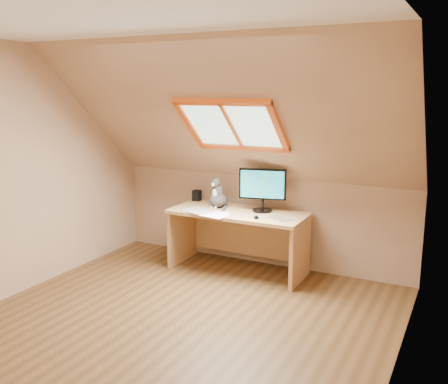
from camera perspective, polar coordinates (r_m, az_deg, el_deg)
The scene contains 10 objects.
ground at distance 4.42m, azimuth -5.29°, elevation -14.76°, with size 3.50×3.50×0.00m, color brown.
room_shell at distance 3.92m, azimuth -6.41°, elevation 3.77°, with size 3.52×3.52×2.41m.
desk at distance 5.48m, azimuth 1.90°, elevation -4.23°, with size 1.48×0.65×0.67m.
monitor at distance 5.32m, azimuth 4.42°, elevation 0.57°, with size 0.50×0.21×0.46m.
cat at distance 5.52m, azimuth -0.67°, elevation -0.45°, with size 0.24×0.27×0.36m.
desk_speaker at distance 5.87m, azimuth -3.12°, elevation -0.40°, with size 0.09×0.09×0.12m, color black.
graphics_tablet at distance 5.35m, azimuth -3.12°, elevation -2.20°, with size 0.29×0.21×0.01m, color #B2B2B7.
mouse at distance 5.08m, azimuth 3.70°, elevation -2.88°, with size 0.05×0.09×0.03m, color black.
papers at distance 5.21m, azimuth -1.14°, elevation -2.62°, with size 0.33×0.27×0.00m.
cables at distance 5.10m, azimuth 5.33°, elevation -2.96°, with size 0.51×0.26×0.01m.
Camera 1 is at (2.14, -3.33, 1.97)m, focal length 40.00 mm.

